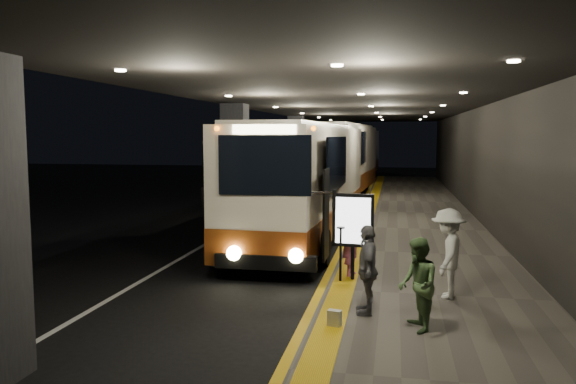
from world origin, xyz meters
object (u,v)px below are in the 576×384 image
(coach_second, at_px, (341,163))
(passenger_waiting_white, at_px, (448,253))
(bag_plain, at_px, (334,318))
(coach_main, at_px, (305,186))
(passenger_waiting_grey, at_px, (367,269))
(info_sign, at_px, (353,222))
(coach_third, at_px, (357,155))
(passenger_waiting_green, at_px, (418,285))
(stanchion_post, at_px, (341,255))
(passenger_boarding, at_px, (351,241))
(bag_polka, at_px, (424,295))

(coach_second, bearing_deg, passenger_waiting_white, -74.72)
(bag_plain, bearing_deg, coach_main, 102.33)
(coach_second, distance_m, passenger_waiting_white, 19.61)
(coach_second, height_order, passenger_waiting_grey, coach_second)
(bag_plain, relative_size, info_sign, 0.15)
(coach_main, relative_size, coach_third, 0.97)
(passenger_waiting_grey, xyz_separation_m, info_sign, (-0.43, 2.31, 0.49))
(coach_second, distance_m, info_sign, 18.30)
(coach_third, height_order, passenger_waiting_green, coach_third)
(coach_second, height_order, coach_third, coach_second)
(stanchion_post, bearing_deg, info_sign, 35.52)
(coach_third, distance_m, passenger_waiting_white, 33.18)
(passenger_boarding, xyz_separation_m, stanchion_post, (-0.19, -0.58, -0.19))
(coach_main, bearing_deg, coach_third, 92.84)
(passenger_waiting_green, relative_size, stanchion_post, 1.29)
(coach_main, xyz_separation_m, coach_third, (-0.15, 26.54, 0.06))
(passenger_boarding, bearing_deg, coach_main, 20.49)
(coach_third, relative_size, passenger_boarding, 7.58)
(passenger_boarding, bearing_deg, coach_third, 3.62)
(passenger_waiting_white, bearing_deg, coach_main, -137.09)
(passenger_boarding, bearing_deg, passenger_waiting_white, -125.28)
(bag_plain, height_order, stanchion_post, stanchion_post)
(bag_polka, bearing_deg, coach_main, 116.12)
(bag_plain, bearing_deg, passenger_boarding, 89.89)
(coach_second, relative_size, passenger_waiting_grey, 7.66)
(passenger_waiting_grey, relative_size, bag_plain, 5.77)
(passenger_waiting_grey, xyz_separation_m, bag_plain, (-0.50, -0.81, -0.66))
(passenger_waiting_grey, bearing_deg, passenger_waiting_green, 44.51)
(bag_polka, bearing_deg, passenger_boarding, 128.26)
(coach_main, xyz_separation_m, passenger_waiting_white, (3.86, -6.38, -0.68))
(coach_main, bearing_deg, info_sign, -67.81)
(passenger_waiting_white, xyz_separation_m, passenger_waiting_grey, (-1.50, -1.30, -0.08))
(passenger_waiting_white, relative_size, passenger_waiting_grey, 1.10)
(coach_second, bearing_deg, stanchion_post, -80.86)
(passenger_waiting_white, distance_m, bag_plain, 3.00)
(coach_second, relative_size, bag_plain, 44.26)
(passenger_waiting_grey, distance_m, bag_polka, 1.44)
(passenger_waiting_grey, relative_size, bag_polka, 4.61)
(passenger_boarding, bearing_deg, stanchion_post, 161.88)
(coach_third, relative_size, passenger_waiting_green, 7.75)
(coach_main, xyz_separation_m, passenger_waiting_green, (3.21, -8.43, -0.80))
(coach_main, distance_m, passenger_waiting_white, 7.49)
(coach_main, height_order, coach_third, coach_third)
(bag_plain, bearing_deg, bag_polka, 45.93)
(passenger_waiting_green, bearing_deg, passenger_boarding, -171.36)
(coach_third, height_order, bag_plain, coach_third)
(passenger_waiting_white, relative_size, info_sign, 0.92)
(passenger_waiting_grey, height_order, info_sign, info_sign)
(passenger_boarding, relative_size, stanchion_post, 1.32)
(coach_main, distance_m, passenger_waiting_green, 9.05)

